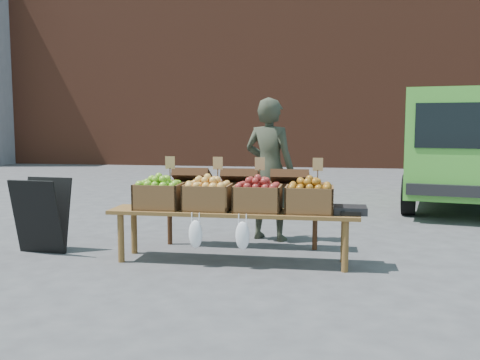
% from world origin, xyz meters
% --- Properties ---
extents(ground, '(80.00, 80.00, 0.00)m').
position_xyz_m(ground, '(0.00, 0.00, 0.00)').
color(ground, '#464648').
extents(brick_building, '(24.00, 4.00, 10.00)m').
position_xyz_m(brick_building, '(0.00, 15.00, 5.00)').
color(brick_building, brown).
rests_on(brick_building, ground).
extents(delivery_van, '(2.96, 4.89, 2.05)m').
position_xyz_m(delivery_van, '(3.97, 5.08, 1.02)').
color(delivery_van, green).
rests_on(delivery_van, ground).
extents(vendor, '(0.77, 0.63, 1.83)m').
position_xyz_m(vendor, '(0.73, 1.63, 0.92)').
color(vendor, '#303527').
rests_on(vendor, ground).
extents(chalkboard_sign, '(0.61, 0.37, 0.89)m').
position_xyz_m(chalkboard_sign, '(-1.82, 0.49, 0.44)').
color(chalkboard_sign, black).
rests_on(chalkboard_sign, ground).
extents(back_table, '(2.10, 0.44, 1.04)m').
position_xyz_m(back_table, '(0.43, 1.15, 0.52)').
color(back_table, '#392011').
rests_on(back_table, ground).
extents(display_bench, '(2.70, 0.56, 0.57)m').
position_xyz_m(display_bench, '(0.46, 0.43, 0.28)').
color(display_bench, brown).
rests_on(display_bench, ground).
extents(crate_golden_apples, '(0.50, 0.40, 0.28)m').
position_xyz_m(crate_golden_apples, '(-0.37, 0.43, 0.71)').
color(crate_golden_apples, '#4A861B').
rests_on(crate_golden_apples, display_bench).
extents(crate_russet_pears, '(0.50, 0.40, 0.28)m').
position_xyz_m(crate_russet_pears, '(0.18, 0.43, 0.71)').
color(crate_russet_pears, gold).
rests_on(crate_russet_pears, display_bench).
extents(crate_red_apples, '(0.50, 0.40, 0.28)m').
position_xyz_m(crate_red_apples, '(0.73, 0.43, 0.71)').
color(crate_red_apples, maroon).
rests_on(crate_red_apples, display_bench).
extents(crate_green_apples, '(0.50, 0.40, 0.28)m').
position_xyz_m(crate_green_apples, '(1.28, 0.43, 0.71)').
color(crate_green_apples, '#A46617').
rests_on(crate_green_apples, display_bench).
extents(weighing_scale, '(0.34, 0.30, 0.08)m').
position_xyz_m(weighing_scale, '(1.71, 0.43, 0.61)').
color(weighing_scale, black).
rests_on(weighing_scale, display_bench).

